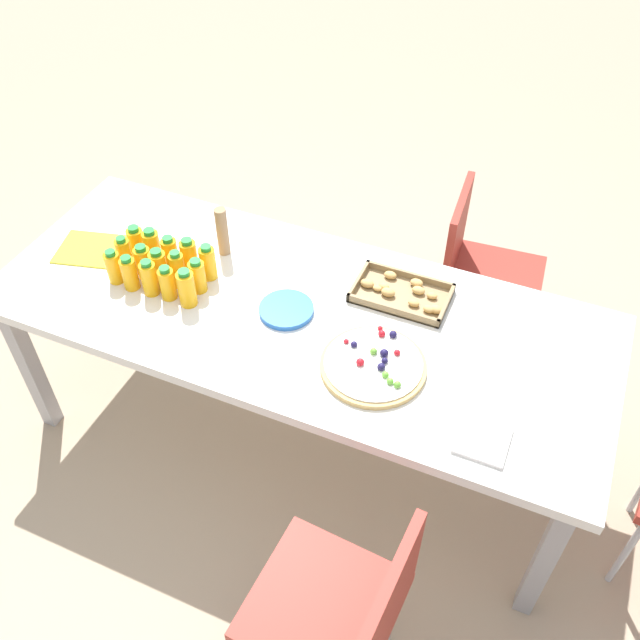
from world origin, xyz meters
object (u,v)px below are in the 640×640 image
object	(u,v)px
snack_tray	(402,294)
plate_stack	(286,310)
chair_far_right	(479,267)
juice_bottle_3	(167,283)
juice_bottle_8	(178,270)
juice_bottle_14	(208,263)
juice_bottle_4	(187,288)
chair_near_right	(345,609)
cardboard_tube	(222,232)
juice_bottle_9	(197,276)
fruit_pizza	(374,365)
juice_bottle_5	(125,255)
juice_bottle_11	(152,247)
juice_bottle_10	(137,243)
juice_bottle_13	(189,257)
juice_bottle_2	(149,278)
juice_bottle_6	(144,262)
party_table	(297,322)
juice_bottle_7	(159,267)
juice_bottle_0	(114,267)
napkin_stack	(482,440)
juice_bottle_1	(129,273)
juice_bottle_12	(170,254)
paper_folder	(93,249)

from	to	relation	value
snack_tray	plate_stack	bearing A→B (deg)	-145.79
chair_far_right	juice_bottle_3	size ratio (longest dim) A/B	6.13
juice_bottle_8	juice_bottle_14	world-z (taller)	juice_bottle_8
juice_bottle_4	juice_bottle_14	world-z (taller)	juice_bottle_4
chair_near_right	cardboard_tube	world-z (taller)	cardboard_tube
juice_bottle_9	fruit_pizza	distance (m)	0.71
juice_bottle_5	juice_bottle_11	world-z (taller)	juice_bottle_11
chair_near_right	juice_bottle_3	size ratio (longest dim) A/B	6.13
juice_bottle_4	juice_bottle_14	xyz separation A→B (m)	(-0.00, 0.15, -0.00)
juice_bottle_4	juice_bottle_5	distance (m)	0.31
juice_bottle_10	juice_bottle_13	xyz separation A→B (m)	(0.22, 0.00, 0.00)
juice_bottle_2	juice_bottle_6	xyz separation A→B (m)	(-0.07, 0.07, -0.00)
party_table	juice_bottle_5	bearing A→B (deg)	-175.59
juice_bottle_7	plate_stack	distance (m)	0.49
chair_far_right	juice_bottle_14	xyz separation A→B (m)	(-0.86, -0.73, 0.30)
chair_near_right	fruit_pizza	size ratio (longest dim) A/B	2.42
juice_bottle_0	napkin_stack	bearing A→B (deg)	-6.93
party_table	napkin_stack	distance (m)	0.78
juice_bottle_9	juice_bottle_14	bearing A→B (deg)	90.70
snack_tray	juice_bottle_14	bearing A→B (deg)	-165.40
juice_bottle_1	chair_near_right	bearing A→B (deg)	-31.73
juice_bottle_8	plate_stack	world-z (taller)	juice_bottle_8
juice_bottle_8	juice_bottle_9	distance (m)	0.08
juice_bottle_9	juice_bottle_2	bearing A→B (deg)	-151.63
juice_bottle_8	juice_bottle_13	xyz separation A→B (m)	(0.00, 0.08, -0.00)
juice_bottle_10	plate_stack	xyz separation A→B (m)	(0.63, -0.05, -0.06)
juice_bottle_13	napkin_stack	distance (m)	1.21
chair_near_right	napkin_stack	bearing A→B (deg)	-18.67
juice_bottle_1	juice_bottle_4	bearing A→B (deg)	1.78
juice_bottle_2	plate_stack	world-z (taller)	juice_bottle_2
juice_bottle_2	party_table	bearing A→B (deg)	13.65
party_table	juice_bottle_13	xyz separation A→B (m)	(-0.44, 0.03, 0.13)
juice_bottle_2	juice_bottle_10	world-z (taller)	juice_bottle_2
juice_bottle_1	juice_bottle_14	distance (m)	0.28
juice_bottle_11	fruit_pizza	bearing A→B (deg)	-10.29
chair_near_right	snack_tray	world-z (taller)	chair_near_right
juice_bottle_0	juice_bottle_14	world-z (taller)	juice_bottle_14
party_table	cardboard_tube	distance (m)	0.45
juice_bottle_9	snack_tray	xyz separation A→B (m)	(0.68, 0.25, -0.05)
chair_far_right	juice_bottle_9	xyz separation A→B (m)	(-0.86, -0.80, 0.30)
juice_bottle_0	fruit_pizza	distance (m)	1.00
juice_bottle_7	juice_bottle_10	size ratio (longest dim) A/B	0.99
juice_bottle_3	juice_bottle_4	size ratio (longest dim) A/B	0.91
juice_bottle_13	cardboard_tube	xyz separation A→B (m)	(0.06, 0.15, 0.03)
chair_far_right	juice_bottle_7	size ratio (longest dim) A/B	6.02
juice_bottle_10	snack_tray	xyz separation A→B (m)	(0.98, 0.18, -0.05)
juice_bottle_0	juice_bottle_8	bearing A→B (deg)	17.85
juice_bottle_11	fruit_pizza	world-z (taller)	juice_bottle_11
juice_bottle_12	napkin_stack	world-z (taller)	juice_bottle_12
juice_bottle_0	paper_folder	world-z (taller)	juice_bottle_0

